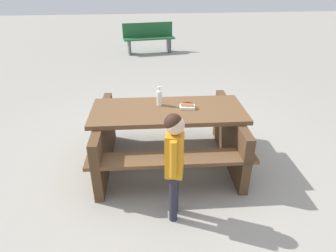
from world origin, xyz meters
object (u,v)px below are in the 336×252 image
object	(u,v)px
picnic_table	(168,132)
child_in_coat	(174,155)
soda_bottle	(159,97)
park_bench_near	(149,37)
hotdog_tray	(187,106)

from	to	relation	value
picnic_table	child_in_coat	xyz separation A→B (m)	(-0.04, -0.93, 0.28)
soda_bottle	child_in_coat	bearing A→B (deg)	-87.46
soda_bottle	picnic_table	bearing A→B (deg)	-54.97
soda_bottle	park_bench_near	distance (m)	5.68
child_in_coat	picnic_table	bearing A→B (deg)	87.34
hotdog_tray	child_in_coat	size ratio (longest dim) A/B	0.17
soda_bottle	child_in_coat	distance (m)	1.07
picnic_table	hotdog_tray	distance (m)	0.41
hotdog_tray	picnic_table	bearing A→B (deg)	-178.91
hotdog_tray	park_bench_near	xyz separation A→B (m)	(-0.18, 5.79, -0.33)
hotdog_tray	soda_bottle	bearing A→B (deg)	158.71
soda_bottle	child_in_coat	xyz separation A→B (m)	(0.05, -1.06, -0.14)
picnic_table	park_bench_near	xyz separation A→B (m)	(0.04, 5.80, 0.00)
hotdog_tray	park_bench_near	world-z (taller)	park_bench_near
picnic_table	soda_bottle	xyz separation A→B (m)	(-0.09, 0.13, 0.41)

